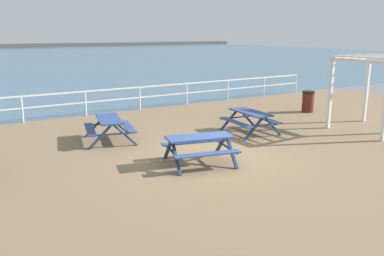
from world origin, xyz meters
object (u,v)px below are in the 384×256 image
lattice_pergola (378,76)px  litter_bin (308,101)px  picnic_table_near_right (109,124)px  picnic_table_seaward (200,143)px  picnic_table_mid_centre (250,117)px

lattice_pergola → litter_bin: bearing=79.5°
picnic_table_near_right → picnic_table_seaward: 3.73m
picnic_table_near_right → lattice_pergola: size_ratio=0.78×
picnic_table_near_right → picnic_table_mid_centre: size_ratio=1.08×
picnic_table_near_right → litter_bin: size_ratio=2.22×
picnic_table_seaward → litter_bin: size_ratio=2.21×
picnic_table_mid_centre → picnic_table_seaward: size_ratio=0.92×
picnic_table_near_right → picnic_table_mid_centre: (4.65, -1.60, 0.00)m
picnic_table_seaward → litter_bin: 8.87m
picnic_table_mid_centre → lattice_pergola: 4.79m
picnic_table_near_right → picnic_table_mid_centre: 4.92m
lattice_pergola → litter_bin: (0.65, 3.66, -1.52)m
picnic_table_near_right → picnic_table_mid_centre: same height
picnic_table_seaward → litter_bin: litter_bin is taller
picnic_table_seaward → lattice_pergola: bearing=12.4°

